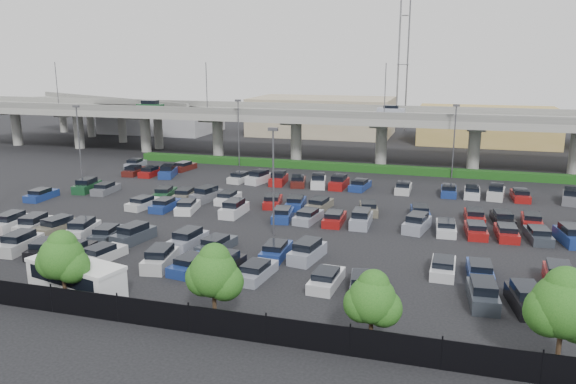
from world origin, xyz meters
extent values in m
plane|color=black|center=(0.00, 0.00, 0.00)|extent=(280.00, 280.00, 0.00)
cube|color=gray|center=(0.00, 32.00, 7.25)|extent=(150.00, 13.00, 1.10)
cube|color=#5C5D58|center=(0.00, 25.75, 8.30)|extent=(150.00, 0.50, 1.00)
cube|color=#5C5D58|center=(0.00, 38.25, 8.30)|extent=(150.00, 0.50, 1.00)
cylinder|color=gray|center=(-65.00, 32.00, 3.35)|extent=(1.80, 1.80, 6.70)
cube|color=#5C5D58|center=(-65.00, 32.00, 6.50)|extent=(2.60, 9.75, 0.50)
cylinder|color=gray|center=(-51.00, 32.00, 3.35)|extent=(1.80, 1.80, 6.70)
cube|color=#5C5D58|center=(-51.00, 32.00, 6.50)|extent=(2.60, 9.75, 0.50)
cylinder|color=gray|center=(-37.00, 32.00, 3.35)|extent=(1.80, 1.80, 6.70)
cube|color=#5C5D58|center=(-37.00, 32.00, 6.50)|extent=(2.60, 9.75, 0.50)
cylinder|color=gray|center=(-23.00, 32.00, 3.35)|extent=(1.80, 1.80, 6.70)
cube|color=#5C5D58|center=(-23.00, 32.00, 6.50)|extent=(2.60, 9.75, 0.50)
cylinder|color=gray|center=(-9.00, 32.00, 3.35)|extent=(1.80, 1.80, 6.70)
cube|color=#5C5D58|center=(-9.00, 32.00, 6.50)|extent=(2.60, 9.75, 0.50)
cylinder|color=gray|center=(5.00, 32.00, 3.35)|extent=(1.80, 1.80, 6.70)
cube|color=#5C5D58|center=(5.00, 32.00, 6.50)|extent=(2.60, 9.75, 0.50)
cylinder|color=gray|center=(19.00, 32.00, 3.35)|extent=(1.80, 1.80, 6.70)
cube|color=#5C5D58|center=(19.00, 32.00, 6.50)|extent=(2.60, 9.75, 0.50)
cylinder|color=gray|center=(33.00, 32.00, 3.35)|extent=(1.80, 1.80, 6.70)
cube|color=#194827|center=(-34.00, 29.00, 8.32)|extent=(4.40, 1.82, 1.05)
cube|color=black|center=(-34.00, 29.00, 9.14)|extent=(2.60, 1.60, 0.65)
cube|color=#8A8E9E|center=(6.00, 35.00, 8.21)|extent=(4.40, 1.82, 0.82)
cube|color=black|center=(6.00, 35.00, 8.84)|extent=(2.30, 1.60, 0.50)
cylinder|color=#4F4F54|center=(-50.00, 25.90, 11.80)|extent=(0.14, 0.14, 8.00)
cylinder|color=#4F4F54|center=(-22.00, 25.90, 11.80)|extent=(0.14, 0.14, 8.00)
cylinder|color=#4F4F54|center=(6.00, 25.90, 11.80)|extent=(0.14, 0.14, 8.00)
cube|color=gray|center=(-52.00, 43.00, 7.25)|extent=(50.93, 30.13, 1.10)
cube|color=#5C5D58|center=(-52.00, 43.00, 8.30)|extent=(47.34, 22.43, 1.00)
cylinder|color=gray|center=(-69.22, 51.03, 3.35)|extent=(1.60, 1.60, 6.70)
cylinder|color=gray|center=(-58.34, 45.96, 3.35)|extent=(1.60, 1.60, 6.70)
cylinder|color=gray|center=(-47.47, 40.89, 3.35)|extent=(1.60, 1.60, 6.70)
cylinder|color=gray|center=(-36.59, 35.82, 3.35)|extent=(1.60, 1.60, 6.70)
cube|color=#193F12|center=(0.00, 25.00, 0.55)|extent=(66.00, 1.60, 1.10)
cube|color=black|center=(0.00, -28.00, 0.90)|extent=(70.00, 0.06, 1.80)
cylinder|color=black|center=(-9.00, -28.00, 1.00)|extent=(0.10, 0.10, 2.00)
cylinder|color=black|center=(-4.00, -28.00, 1.00)|extent=(0.10, 0.10, 2.00)
cylinder|color=black|center=(1.00, -28.00, 1.00)|extent=(0.10, 0.10, 2.00)
cylinder|color=black|center=(6.00, -28.00, 1.00)|extent=(0.10, 0.10, 2.00)
cylinder|color=black|center=(11.00, -28.00, 1.00)|extent=(0.10, 0.10, 2.00)
cylinder|color=black|center=(16.00, -28.00, 1.00)|extent=(0.10, 0.10, 2.00)
cylinder|color=black|center=(21.00, -28.00, 1.00)|extent=(0.10, 0.10, 2.00)
cylinder|color=#332316|center=(-9.00, -26.67, 0.98)|extent=(0.26, 0.26, 1.96)
sphere|color=#1A4F15|center=(-9.00, -26.67, 3.37)|extent=(3.04, 3.04, 3.04)
sphere|color=#1A4F15|center=(-8.29, -26.57, 2.82)|extent=(2.39, 2.39, 2.39)
sphere|color=#1A4F15|center=(-9.60, -26.75, 3.04)|extent=(2.39, 2.39, 2.39)
sphere|color=#1A4F15|center=(-8.96, -26.55, 4.24)|extent=(2.06, 2.06, 2.06)
cylinder|color=#332316|center=(2.00, -26.39, 0.99)|extent=(0.26, 0.26, 1.97)
sphere|color=#1A4F15|center=(2.00, -26.39, 3.39)|extent=(3.07, 3.07, 3.07)
sphere|color=#1A4F15|center=(2.71, -26.29, 2.85)|extent=(2.41, 2.41, 2.41)
sphere|color=#1A4F15|center=(1.40, -26.47, 3.07)|extent=(2.41, 2.41, 2.41)
sphere|color=#1A4F15|center=(2.04, -26.27, 4.27)|extent=(2.08, 2.08, 2.08)
cylinder|color=#332316|center=(12.00, -26.82, 0.90)|extent=(0.26, 0.26, 1.80)
sphere|color=#1A4F15|center=(12.00, -26.82, 3.09)|extent=(2.79, 2.79, 2.79)
sphere|color=#1A4F15|center=(12.65, -26.72, 2.59)|extent=(2.19, 2.19, 2.19)
sphere|color=#1A4F15|center=(11.45, -26.90, 2.79)|extent=(2.19, 2.19, 2.19)
sphere|color=#1A4F15|center=(12.04, -26.70, 3.89)|extent=(1.89, 1.89, 1.89)
cylinder|color=#332316|center=(22.00, -26.38, 1.10)|extent=(0.26, 0.26, 2.21)
sphere|color=#1A4F15|center=(22.00, -26.38, 3.80)|extent=(3.43, 3.43, 3.43)
sphere|color=#1A4F15|center=(21.33, -26.46, 3.43)|extent=(2.70, 2.70, 2.70)
sphere|color=#1A4F15|center=(22.04, -26.26, 4.78)|extent=(2.33, 2.33, 2.33)
cube|color=silver|center=(-9.26, -25.04, 1.09)|extent=(7.88, 4.18, 2.19)
cube|color=black|center=(-9.26, -25.04, 1.62)|extent=(6.88, 4.00, 0.99)
cube|color=silver|center=(-9.26, -25.04, 2.31)|extent=(8.01, 4.30, 0.26)
cube|color=silver|center=(-20.00, -18.50, 0.53)|extent=(2.06, 4.49, 1.05)
cube|color=black|center=(-20.00, -18.50, 1.34)|extent=(1.74, 2.68, 0.65)
cube|color=black|center=(-17.25, -18.50, 0.41)|extent=(2.59, 4.66, 0.82)
cube|color=black|center=(-17.25, -18.70, 1.04)|extent=(1.99, 2.55, 0.50)
cube|color=black|center=(-14.50, -18.50, 0.41)|extent=(1.84, 4.41, 0.82)
cube|color=black|center=(-14.50, -18.70, 1.04)|extent=(1.61, 2.31, 0.50)
cube|color=silver|center=(-11.75, -18.50, 0.41)|extent=(2.66, 4.67, 0.82)
cube|color=black|center=(-11.75, -18.70, 1.04)|extent=(2.03, 2.57, 0.50)
cube|color=silver|center=(-6.25, -18.50, 0.53)|extent=(2.49, 4.63, 1.05)
cube|color=black|center=(-6.25, -18.50, 1.34)|extent=(1.99, 2.82, 0.65)
cube|color=navy|center=(-3.50, -18.50, 0.41)|extent=(2.43, 4.61, 0.82)
cube|color=black|center=(-3.50, -18.70, 1.04)|extent=(1.91, 2.51, 0.50)
cube|color=black|center=(-0.75, -18.50, 0.53)|extent=(2.43, 4.61, 1.05)
cube|color=black|center=(-0.75, -18.50, 1.34)|extent=(1.96, 2.80, 0.65)
cube|color=#8A8E9E|center=(2.00, -18.50, 0.41)|extent=(2.28, 4.57, 0.82)
cube|color=black|center=(2.00, -18.70, 1.04)|extent=(1.84, 2.46, 0.50)
cube|color=silver|center=(7.50, -18.50, 0.41)|extent=(2.08, 4.50, 0.82)
cube|color=black|center=(7.50, -18.70, 1.04)|extent=(1.74, 2.39, 0.50)
cube|color=#2F353D|center=(10.25, -18.50, 0.41)|extent=(2.38, 4.60, 0.82)
cube|color=black|center=(10.25, -18.70, 1.04)|extent=(1.89, 2.49, 0.50)
cube|color=#2F353D|center=(18.50, -18.50, 0.53)|extent=(2.16, 4.53, 1.05)
cube|color=black|center=(18.50, -18.50, 1.34)|extent=(1.80, 2.72, 0.65)
cube|color=black|center=(21.25, -18.50, 0.53)|extent=(2.51, 4.64, 1.05)
cube|color=black|center=(21.25, -18.50, 1.34)|extent=(2.00, 2.83, 0.65)
cube|color=#194827|center=(24.00, -18.50, 0.53)|extent=(1.86, 4.42, 1.05)
cube|color=black|center=(24.00, -18.50, 1.34)|extent=(1.63, 2.62, 0.65)
cube|color=white|center=(-25.50, -13.50, 0.53)|extent=(1.99, 4.47, 1.05)
cube|color=black|center=(-25.50, -13.50, 1.34)|extent=(1.70, 2.66, 0.65)
cube|color=silver|center=(-22.75, -13.50, 0.53)|extent=(2.47, 4.63, 1.05)
cube|color=black|center=(-22.75, -13.50, 1.34)|extent=(1.98, 2.81, 0.65)
cube|color=#6A6453|center=(-20.00, -13.50, 0.53)|extent=(2.53, 4.64, 1.05)
cube|color=black|center=(-20.00, -13.50, 1.34)|extent=(2.01, 2.83, 0.65)
cube|color=white|center=(-17.25, -13.50, 0.53)|extent=(2.58, 4.65, 1.05)
cube|color=black|center=(-17.25, -13.50, 1.34)|extent=(2.04, 2.84, 0.65)
cube|color=#2F353D|center=(-14.50, -13.50, 0.41)|extent=(2.33, 4.59, 0.82)
cube|color=black|center=(-14.50, -13.70, 1.04)|extent=(1.86, 2.47, 0.50)
cube|color=#2F353D|center=(-11.75, -13.50, 0.53)|extent=(2.58, 4.66, 1.05)
cube|color=black|center=(-11.75, -13.50, 1.34)|extent=(2.04, 2.85, 0.65)
cube|color=#8A8E9E|center=(-6.25, -13.50, 0.53)|extent=(2.24, 4.56, 1.05)
cube|color=black|center=(-6.25, -13.50, 1.34)|extent=(1.85, 2.74, 0.65)
cube|color=#2F353D|center=(-3.50, -13.50, 0.41)|extent=(2.48, 4.63, 0.82)
cube|color=black|center=(-3.50, -13.70, 1.04)|extent=(1.94, 2.52, 0.50)
cube|color=navy|center=(2.00, -13.50, 0.41)|extent=(1.90, 4.43, 0.82)
cube|color=black|center=(2.00, -13.70, 1.04)|extent=(1.64, 2.33, 0.50)
cube|color=#8A8E9E|center=(4.75, -13.50, 0.53)|extent=(2.52, 4.64, 1.05)
cube|color=black|center=(4.75, -13.50, 1.34)|extent=(2.01, 2.83, 0.65)
cube|color=silver|center=(15.75, -13.50, 0.41)|extent=(1.91, 4.44, 0.82)
cube|color=black|center=(15.75, -13.70, 1.04)|extent=(1.65, 2.33, 0.50)
cube|color=navy|center=(18.50, -13.50, 0.41)|extent=(2.01, 4.48, 0.82)
cube|color=black|center=(18.50, -13.70, 1.04)|extent=(1.70, 2.37, 0.50)
cube|color=maroon|center=(24.00, -13.50, 0.53)|extent=(2.04, 4.48, 1.05)
cube|color=black|center=(24.00, -13.50, 1.34)|extent=(1.73, 2.68, 0.65)
cube|color=navy|center=(-31.00, -2.50, 0.41)|extent=(1.97, 4.46, 0.82)
cube|color=black|center=(-31.00, -2.70, 1.04)|extent=(1.68, 2.35, 0.50)
cube|color=silver|center=(-17.25, -2.50, 0.41)|extent=(2.42, 4.61, 0.82)
cube|color=black|center=(-17.25, -2.70, 1.04)|extent=(1.91, 2.50, 0.50)
cube|color=navy|center=(-14.50, -2.50, 0.41)|extent=(1.85, 4.41, 0.82)
cube|color=black|center=(-14.50, -2.70, 1.04)|extent=(1.62, 2.31, 0.50)
cube|color=white|center=(-11.75, -2.50, 0.41)|extent=(2.61, 4.66, 0.82)
cube|color=black|center=(-11.75, -2.70, 1.04)|extent=(2.00, 2.56, 0.50)
cube|color=silver|center=(-6.25, -2.50, 0.53)|extent=(1.91, 4.44, 1.05)
cube|color=black|center=(-6.25, -2.50, 1.34)|extent=(1.65, 2.63, 0.65)
cube|color=navy|center=(-0.75, -2.50, 0.41)|extent=(2.41, 4.61, 0.82)
cube|color=black|center=(-0.75, -2.70, 1.04)|extent=(1.91, 2.50, 0.50)
cube|color=#8A8E9E|center=(2.00, -2.50, 0.41)|extent=(2.39, 4.60, 0.82)
cube|color=black|center=(2.00, -2.70, 1.04)|extent=(1.90, 2.49, 0.50)
cube|color=maroon|center=(4.75, -2.50, 0.41)|extent=(1.93, 4.44, 0.82)
cube|color=black|center=(4.75, -2.70, 1.04)|extent=(1.66, 2.34, 0.50)
cube|color=#8A8E9E|center=(7.50, -2.50, 0.53)|extent=(1.89, 4.43, 1.05)
cube|color=black|center=(7.50, -2.50, 1.34)|extent=(1.64, 2.62, 0.65)
cube|color=#8A8E9E|center=(13.00, -2.50, 0.53)|extent=(2.66, 4.68, 1.05)
cube|color=black|center=(13.00, -2.50, 1.34)|extent=(2.09, 2.87, 0.65)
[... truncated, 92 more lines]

